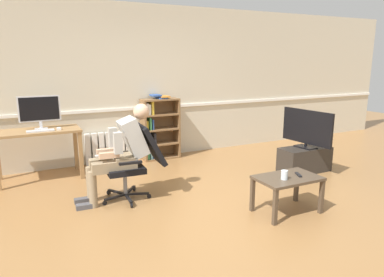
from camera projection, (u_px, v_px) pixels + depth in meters
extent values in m
plane|color=olive|center=(212.00, 211.00, 4.24)|extent=(18.00, 18.00, 0.00)
cube|color=beige|center=(139.00, 83.00, 6.26)|extent=(12.00, 0.10, 2.70)
cube|color=white|center=(141.00, 108.00, 6.29)|extent=(12.00, 0.03, 0.05)
cube|color=#9E7547|center=(81.00, 156.00, 5.30)|extent=(0.06, 0.06, 0.72)
cube|color=#9E7547|center=(76.00, 148.00, 5.74)|extent=(0.06, 0.06, 0.72)
cube|color=#9E7547|center=(37.00, 131.00, 5.20)|extent=(1.20, 0.58, 0.04)
cube|color=silver|center=(41.00, 129.00, 5.27)|extent=(0.18, 0.14, 0.01)
cube|color=silver|center=(41.00, 125.00, 5.27)|extent=(0.04, 0.02, 0.10)
cube|color=silver|center=(39.00, 109.00, 5.22)|extent=(0.59, 0.02, 0.38)
cube|color=black|center=(39.00, 109.00, 5.21)|extent=(0.54, 0.00, 0.34)
cube|color=silver|center=(40.00, 131.00, 5.08)|extent=(0.37, 0.12, 0.02)
cube|color=white|center=(59.00, 129.00, 5.21)|extent=(0.06, 0.10, 0.03)
cube|color=brown|center=(143.00, 131.00, 6.22)|extent=(0.03, 0.28, 1.09)
cube|color=brown|center=(177.00, 127.00, 6.50)|extent=(0.03, 0.28, 1.09)
cube|color=brown|center=(158.00, 128.00, 6.48)|extent=(0.64, 0.02, 1.09)
cube|color=brown|center=(161.00, 157.00, 6.48)|extent=(0.61, 0.28, 0.03)
cube|color=brown|center=(161.00, 143.00, 6.42)|extent=(0.61, 0.28, 0.03)
cube|color=brown|center=(160.00, 129.00, 6.36)|extent=(0.61, 0.28, 0.03)
cube|color=brown|center=(160.00, 114.00, 6.30)|extent=(0.61, 0.28, 0.03)
cube|color=brown|center=(160.00, 100.00, 6.25)|extent=(0.61, 0.28, 0.03)
cube|color=#38844C|center=(147.00, 153.00, 6.33)|extent=(0.03, 0.19, 0.20)
cube|color=orange|center=(146.00, 140.00, 6.28)|extent=(0.05, 0.19, 0.15)
cube|color=gold|center=(146.00, 125.00, 6.24)|extent=(0.04, 0.19, 0.16)
cube|color=white|center=(146.00, 109.00, 6.14)|extent=(0.04, 0.19, 0.21)
cube|color=#6699A3|center=(150.00, 154.00, 6.35)|extent=(0.03, 0.19, 0.15)
cube|color=#38844C|center=(149.00, 139.00, 6.31)|extent=(0.04, 0.19, 0.16)
cube|color=#38844C|center=(149.00, 123.00, 6.23)|extent=(0.03, 0.19, 0.22)
cube|color=white|center=(148.00, 109.00, 6.18)|extent=(0.04, 0.19, 0.18)
cube|color=#2D519E|center=(152.00, 153.00, 6.39)|extent=(0.05, 0.19, 0.18)
cube|color=black|center=(154.00, 138.00, 6.33)|extent=(0.04, 0.19, 0.20)
cube|color=#2D519E|center=(152.00, 124.00, 6.26)|extent=(0.03, 0.19, 0.18)
cube|color=gold|center=(151.00, 108.00, 6.20)|extent=(0.04, 0.19, 0.23)
cube|color=#2D519E|center=(162.00, 98.00, 6.27)|extent=(0.16, 0.22, 0.02)
cube|color=orange|center=(164.00, 97.00, 6.27)|extent=(0.16, 0.22, 0.02)
cube|color=#2D519E|center=(156.00, 95.00, 6.24)|extent=(0.16, 0.22, 0.02)
cube|color=white|center=(88.00, 150.00, 5.97)|extent=(0.09, 0.08, 0.55)
cube|color=white|center=(95.00, 149.00, 6.02)|extent=(0.09, 0.08, 0.55)
cube|color=white|center=(102.00, 148.00, 6.07)|extent=(0.09, 0.08, 0.55)
cube|color=white|center=(108.00, 148.00, 6.12)|extent=(0.09, 0.08, 0.55)
cube|color=white|center=(115.00, 147.00, 6.17)|extent=(0.09, 0.08, 0.55)
cube|color=white|center=(122.00, 146.00, 6.23)|extent=(0.09, 0.08, 0.55)
cube|color=white|center=(128.00, 145.00, 6.28)|extent=(0.09, 0.08, 0.55)
cube|color=black|center=(128.00, 198.00, 4.44)|extent=(0.05, 0.30, 0.02)
cylinder|color=black|center=(131.00, 206.00, 4.32)|extent=(0.02, 0.06, 0.06)
cube|color=black|center=(137.00, 194.00, 4.59)|extent=(0.29, 0.14, 0.02)
cylinder|color=black|center=(149.00, 196.00, 4.61)|extent=(0.06, 0.04, 0.06)
cube|color=black|center=(130.00, 190.00, 4.72)|extent=(0.22, 0.26, 0.02)
cylinder|color=black|center=(134.00, 189.00, 4.87)|extent=(0.05, 0.06, 0.06)
cube|color=black|center=(117.00, 192.00, 4.65)|extent=(0.19, 0.27, 0.02)
cylinder|color=black|center=(109.00, 193.00, 4.74)|extent=(0.05, 0.06, 0.06)
cube|color=black|center=(115.00, 197.00, 4.48)|extent=(0.30, 0.11, 0.02)
cylinder|color=black|center=(105.00, 203.00, 4.39)|extent=(0.06, 0.04, 0.06)
cylinder|color=gray|center=(125.00, 182.00, 4.54)|extent=(0.05, 0.05, 0.30)
cube|color=black|center=(125.00, 169.00, 4.50)|extent=(0.48, 0.48, 0.07)
cube|color=black|center=(151.00, 144.00, 4.58)|extent=(0.33, 0.45, 0.53)
cube|color=black|center=(121.00, 153.00, 4.71)|extent=(0.28, 0.06, 0.03)
cube|color=black|center=(131.00, 163.00, 4.25)|extent=(0.28, 0.06, 0.03)
cube|color=#937F60|center=(124.00, 161.00, 4.48)|extent=(0.28, 0.35, 0.14)
cube|color=#B2B2AD|center=(133.00, 137.00, 4.46)|extent=(0.37, 0.36, 0.52)
sphere|color=#D6A884|center=(141.00, 112.00, 4.44)|extent=(0.20, 0.20, 0.20)
cube|color=white|center=(101.00, 155.00, 4.35)|extent=(0.15, 0.04, 0.02)
cube|color=#937F60|center=(106.00, 163.00, 4.49)|extent=(0.42, 0.15, 0.13)
cylinder|color=#937F60|center=(91.00, 184.00, 4.47)|extent=(0.10, 0.10, 0.46)
cube|color=#4C4C51|center=(83.00, 200.00, 4.47)|extent=(0.22, 0.10, 0.06)
cube|color=#937F60|center=(109.00, 167.00, 4.32)|extent=(0.42, 0.15, 0.13)
cylinder|color=#937F60|center=(93.00, 190.00, 4.29)|extent=(0.10, 0.10, 0.46)
cube|color=#4C4C51|center=(85.00, 206.00, 4.30)|extent=(0.22, 0.10, 0.06)
cube|color=#B2B2AD|center=(113.00, 138.00, 4.52)|extent=(0.10, 0.09, 0.26)
cube|color=#D6A884|center=(106.00, 151.00, 4.46)|extent=(0.24, 0.08, 0.07)
cube|color=#B2B2AD|center=(118.00, 143.00, 4.24)|extent=(0.10, 0.09, 0.26)
cube|color=#D6A884|center=(109.00, 155.00, 4.29)|extent=(0.24, 0.08, 0.07)
cube|color=#2D2823|center=(304.00, 160.00, 5.68)|extent=(0.83, 0.38, 0.40)
cube|color=black|center=(305.00, 147.00, 5.63)|extent=(0.23, 0.34, 0.02)
cylinder|color=black|center=(306.00, 145.00, 5.62)|extent=(0.04, 0.04, 0.05)
cube|color=black|center=(307.00, 127.00, 5.56)|extent=(0.13, 0.94, 0.53)
cube|color=#B7D1F9|center=(308.00, 127.00, 5.57)|extent=(0.09, 0.88, 0.49)
cube|color=#4C3D2D|center=(275.00, 207.00, 3.83)|extent=(0.04, 0.04, 0.41)
cube|color=#4C3D2D|center=(321.00, 197.00, 4.13)|extent=(0.04, 0.04, 0.41)
cube|color=#4C3D2D|center=(296.00, 186.00, 4.49)|extent=(0.04, 0.04, 0.41)
cube|color=#4C3D2D|center=(252.00, 195.00, 4.19)|extent=(0.04, 0.04, 0.41)
cube|color=#4C3D2D|center=(288.00, 178.00, 4.11)|extent=(0.74, 0.47, 0.03)
cylinder|color=silver|center=(284.00, 175.00, 4.01)|extent=(0.08, 0.08, 0.11)
cube|color=black|center=(298.00, 175.00, 4.15)|extent=(0.09, 0.15, 0.02)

